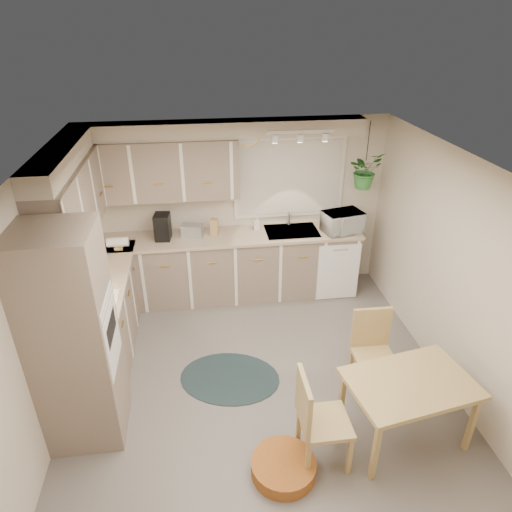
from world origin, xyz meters
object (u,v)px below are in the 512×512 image
(chair_left, at_px, (325,420))
(pet_bed, at_px, (284,467))
(chair_back, at_px, (375,356))
(dining_table, at_px, (405,410))
(braided_rug, at_px, (230,378))
(microwave, at_px, (343,220))

(chair_left, bearing_deg, pet_bed, -74.70)
(chair_left, distance_m, chair_back, 1.04)
(dining_table, bearing_deg, chair_back, 96.09)
(braided_rug, xyz_separation_m, pet_bed, (0.36, -1.22, 0.06))
(chair_back, relative_size, braided_rug, 0.83)
(braided_rug, bearing_deg, pet_bed, -73.41)
(chair_left, bearing_deg, chair_back, 135.75)
(braided_rug, height_order, pet_bed, pet_bed)
(dining_table, xyz_separation_m, braided_rug, (-1.53, 0.99, -0.34))
(chair_back, xyz_separation_m, braided_rug, (-1.46, 0.37, -0.45))
(microwave, bearing_deg, chair_back, -109.80)
(chair_back, height_order, braided_rug, chair_back)
(dining_table, bearing_deg, microwave, 86.70)
(braided_rug, relative_size, microwave, 2.15)
(chair_left, distance_m, pet_bed, 0.56)
(braided_rug, distance_m, microwave, 2.57)
(chair_back, bearing_deg, braided_rug, -12.74)
(dining_table, height_order, pet_bed, dining_table)
(braided_rug, xyz_separation_m, microwave, (1.68, 1.59, 1.11))
(dining_table, relative_size, microwave, 2.14)
(dining_table, height_order, chair_back, chair_back)
(dining_table, distance_m, chair_left, 0.82)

